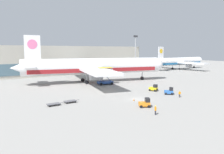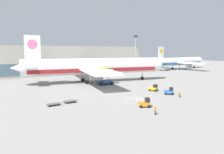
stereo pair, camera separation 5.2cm
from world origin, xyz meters
name	(u,v)px [view 1 (the left image)]	position (x,y,z in m)	size (l,w,h in m)	color
ground_plane	(138,99)	(0.00, 0.00, 0.00)	(400.00, 400.00, 0.00)	gray
terminal_building	(61,60)	(6.50, 66.82, 6.99)	(90.00, 18.20, 14.00)	#BCB7A8
light_mast	(135,50)	(46.75, 55.75, 11.90)	(2.80, 0.50, 20.24)	#9EA0A5
airplane_main	(93,67)	(5.15, 31.21, 5.84)	(56.96, 48.47, 17.00)	white
airplane_distant	(179,62)	(77.56, 49.65, 4.78)	(47.60, 39.56, 13.93)	white
scissor_lift_loader	(105,78)	(5.94, 24.28, 2.25)	(5.79, 4.46, 6.00)	#284C99
baggage_tug_foreground	(154,88)	(11.11, 5.69, 0.88)	(2.32, 2.77, 2.00)	yellow
baggage_tug_mid	(145,103)	(-3.67, -6.36, 0.88)	(2.82, 2.52, 2.00)	orange
baggage_tug_far	(169,91)	(10.95, -0.31, 0.88)	(2.77, 2.70, 2.00)	#2D66B7
baggage_dolly_lead	(54,104)	(-19.30, 5.83, 0.39)	(3.70, 1.51, 0.48)	#56565B
baggage_dolly_second	(70,101)	(-15.21, 6.26, 0.39)	(3.70, 1.51, 0.48)	#56565B
ground_crew_near	(155,109)	(-5.95, -11.56, 1.06)	(0.33, 0.54, 1.79)	black
ground_crew_far	(180,93)	(10.29, -4.24, 1.01)	(0.47, 0.39, 1.72)	black
traffic_cone_near	(134,100)	(-1.81, -0.50, 0.29)	(0.40, 0.40, 0.60)	black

